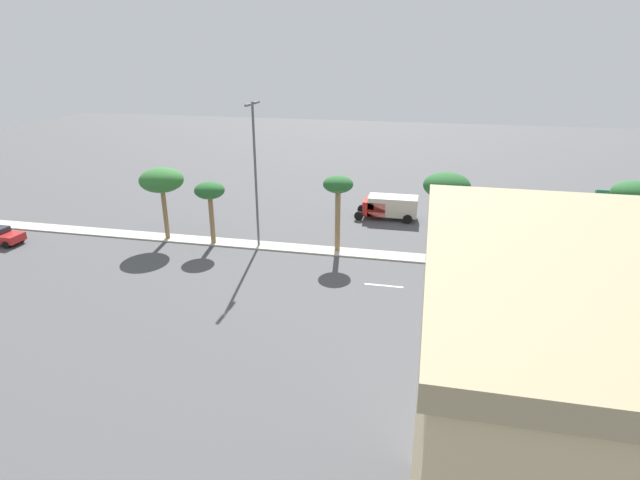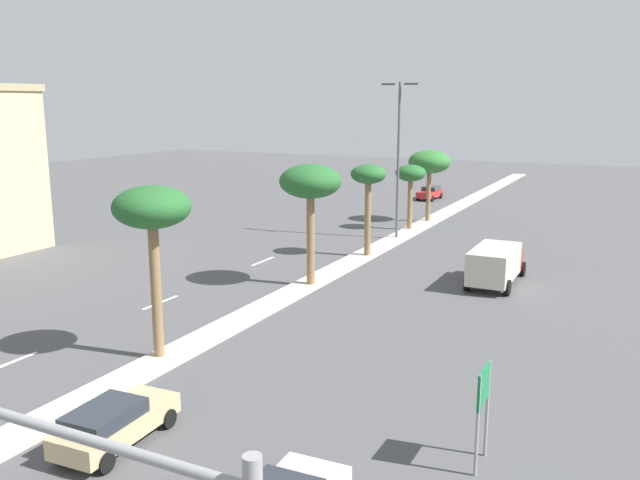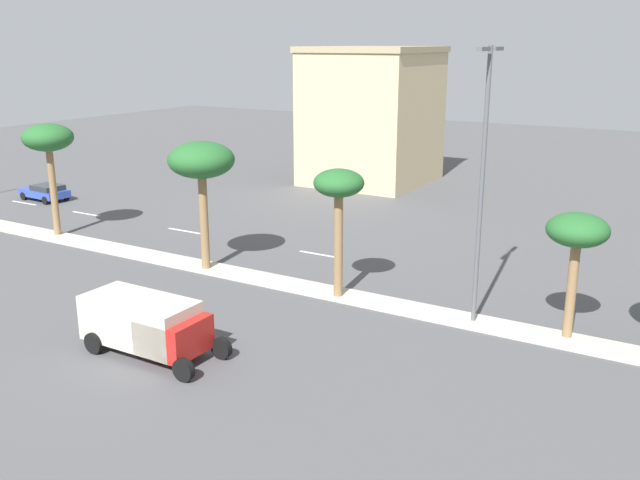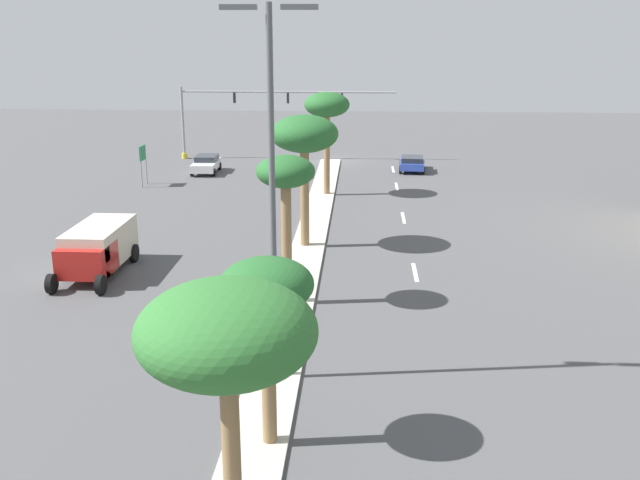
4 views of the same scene
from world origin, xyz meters
TOP-DOWN VIEW (x-y plane):
  - ground_plane at (0.00, 37.29)m, footprint 160.00×160.00m
  - median_curb at (0.00, 47.94)m, footprint 1.80×95.88m
  - lane_stripe_inboard at (-5.54, 4.00)m, footprint 0.20×2.80m
  - lane_stripe_far at (-5.54, 11.04)m, footprint 0.20×2.80m
  - lane_stripe_near at (-5.54, 20.56)m, footprint 0.20×2.80m
  - lane_stripe_mid at (-5.54, 31.16)m, footprint 0.20×2.80m
  - commercial_building at (-27.41, 23.53)m, footprint 10.86×10.07m
  - palm_tree_rear at (-0.35, 14.29)m, footprint 3.17×3.17m
  - palm_tree_trailing at (0.18, 27.18)m, footprint 3.58×3.58m
  - palm_tree_mid at (0.26, 35.65)m, footprint 2.44×2.44m
  - palm_tree_right at (-0.38, 46.51)m, footprint 2.55×2.55m
  - street_lamp_trailing at (-0.06, 42.48)m, footprint 2.90×0.24m
  - sedan_blue_near at (-7.10, 4.66)m, footprint 2.33×4.20m
  - box_truck at (9.82, 32.30)m, footprint 2.53×6.06m

SIDE VIEW (x-z plane):
  - ground_plane at x=0.00m, z-range 0.00..0.00m
  - lane_stripe_inboard at x=-5.54m, z-range 0.00..0.01m
  - lane_stripe_far at x=-5.54m, z-range 0.00..0.01m
  - lane_stripe_near at x=-5.54m, z-range 0.00..0.01m
  - lane_stripe_mid at x=-5.54m, z-range 0.00..0.01m
  - median_curb at x=0.00m, z-range 0.00..0.12m
  - sedan_blue_near at x=-7.10m, z-range 0.06..1.36m
  - box_truck at x=9.82m, z-range 0.14..2.44m
  - palm_tree_right at x=-0.38m, z-range 1.93..7.34m
  - palm_tree_mid at x=0.26m, z-range 2.28..8.62m
  - commercial_building at x=-27.41m, z-range 0.01..11.88m
  - palm_tree_trailing at x=0.18m, z-range 2.50..9.54m
  - palm_tree_rear at x=-0.35m, z-range 2.64..9.84m
  - street_lamp_trailing at x=-0.06m, z-range 1.00..12.98m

